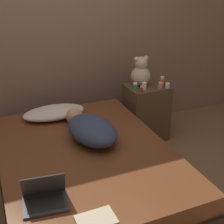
{
  "coord_description": "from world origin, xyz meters",
  "views": [
    {
      "loc": [
        -0.65,
        -2.13,
        1.84
      ],
      "look_at": [
        0.34,
        0.24,
        0.65
      ],
      "focal_mm": 50.0,
      "sensor_mm": 36.0,
      "label": 1
    }
  ],
  "objects_px": {
    "teddy_bear": "(141,73)",
    "bottle_red": "(142,89)",
    "bottle_white": "(144,86)",
    "bottle_pink": "(160,86)",
    "pillow": "(54,112)",
    "bottle_orange": "(162,81)",
    "laptop": "(45,197)",
    "bottle_clear": "(167,86)",
    "person_lying": "(91,129)",
    "bottle_green": "(135,86)",
    "book": "(96,220)"
  },
  "relations": [
    {
      "from": "teddy_bear",
      "to": "bottle_green",
      "type": "xyz_separation_m",
      "value": [
        -0.11,
        -0.09,
        -0.11
      ]
    },
    {
      "from": "pillow",
      "to": "person_lying",
      "type": "relative_size",
      "value": 0.82
    },
    {
      "from": "laptop",
      "to": "bottle_red",
      "type": "bearing_deg",
      "value": 48.55
    },
    {
      "from": "teddy_bear",
      "to": "bottle_red",
      "type": "bearing_deg",
      "value": -113.99
    },
    {
      "from": "teddy_bear",
      "to": "laptop",
      "type": "bearing_deg",
      "value": -135.97
    },
    {
      "from": "bottle_pink",
      "to": "book",
      "type": "height_order",
      "value": "bottle_pink"
    },
    {
      "from": "laptop",
      "to": "bottle_clear",
      "type": "bearing_deg",
      "value": 42.39
    },
    {
      "from": "pillow",
      "to": "bottle_pink",
      "type": "distance_m",
      "value": 1.17
    },
    {
      "from": "bottle_orange",
      "to": "bottle_green",
      "type": "height_order",
      "value": "bottle_orange"
    },
    {
      "from": "pillow",
      "to": "bottle_pink",
      "type": "xyz_separation_m",
      "value": [
        1.16,
        -0.09,
        0.15
      ]
    },
    {
      "from": "bottle_pink",
      "to": "bottle_green",
      "type": "bearing_deg",
      "value": 162.29
    },
    {
      "from": "bottle_green",
      "to": "bottle_pink",
      "type": "xyz_separation_m",
      "value": [
        0.26,
        -0.08,
        -0.0
      ]
    },
    {
      "from": "bottle_orange",
      "to": "bottle_white",
      "type": "relative_size",
      "value": 1.29
    },
    {
      "from": "bottle_white",
      "to": "bottle_pink",
      "type": "distance_m",
      "value": 0.19
    },
    {
      "from": "teddy_bear",
      "to": "bottle_clear",
      "type": "distance_m",
      "value": 0.33
    },
    {
      "from": "teddy_bear",
      "to": "bottle_red",
      "type": "relative_size",
      "value": 4.81
    },
    {
      "from": "pillow",
      "to": "laptop",
      "type": "distance_m",
      "value": 1.27
    },
    {
      "from": "bottle_white",
      "to": "bottle_red",
      "type": "distance_m",
      "value": 0.08
    },
    {
      "from": "bottle_clear",
      "to": "book",
      "type": "distance_m",
      "value": 1.95
    },
    {
      "from": "bottle_green",
      "to": "bottle_pink",
      "type": "height_order",
      "value": "bottle_green"
    },
    {
      "from": "bottle_white",
      "to": "bottle_red",
      "type": "height_order",
      "value": "bottle_white"
    },
    {
      "from": "teddy_bear",
      "to": "book",
      "type": "height_order",
      "value": "teddy_bear"
    },
    {
      "from": "person_lying",
      "to": "bottle_green",
      "type": "distance_m",
      "value": 0.89
    },
    {
      "from": "person_lying",
      "to": "bottle_clear",
      "type": "height_order",
      "value": "bottle_clear"
    },
    {
      "from": "bottle_orange",
      "to": "bottle_green",
      "type": "relative_size",
      "value": 1.52
    },
    {
      "from": "person_lying",
      "to": "teddy_bear",
      "type": "bearing_deg",
      "value": 29.39
    },
    {
      "from": "bottle_orange",
      "to": "bottle_red",
      "type": "bearing_deg",
      "value": -163.32
    },
    {
      "from": "bottle_orange",
      "to": "bottle_clear",
      "type": "bearing_deg",
      "value": -78.48
    },
    {
      "from": "person_lying",
      "to": "bottle_pink",
      "type": "xyz_separation_m",
      "value": [
        0.96,
        0.45,
        0.11
      ]
    },
    {
      "from": "bottle_red",
      "to": "bottle_clear",
      "type": "xyz_separation_m",
      "value": [
        0.32,
        0.01,
        -0.01
      ]
    },
    {
      "from": "bottle_red",
      "to": "book",
      "type": "bearing_deg",
      "value": -126.32
    },
    {
      "from": "laptop",
      "to": "bottle_clear",
      "type": "distance_m",
      "value": 1.95
    },
    {
      "from": "bottle_white",
      "to": "book",
      "type": "xyz_separation_m",
      "value": [
        -1.08,
        -1.45,
        -0.2
      ]
    },
    {
      "from": "pillow",
      "to": "teddy_bear",
      "type": "relative_size",
      "value": 1.86
    },
    {
      "from": "bottle_red",
      "to": "bottle_clear",
      "type": "bearing_deg",
      "value": 0.92
    },
    {
      "from": "pillow",
      "to": "bottle_orange",
      "type": "height_order",
      "value": "bottle_orange"
    },
    {
      "from": "pillow",
      "to": "bottle_pink",
      "type": "height_order",
      "value": "bottle_pink"
    },
    {
      "from": "teddy_bear",
      "to": "bottle_orange",
      "type": "height_order",
      "value": "teddy_bear"
    },
    {
      "from": "laptop",
      "to": "bottle_clear",
      "type": "xyz_separation_m",
      "value": [
        1.59,
        1.12,
        0.15
      ]
    },
    {
      "from": "book",
      "to": "teddy_bear",
      "type": "bearing_deg",
      "value": 55.05
    },
    {
      "from": "laptop",
      "to": "bottle_pink",
      "type": "xyz_separation_m",
      "value": [
        1.51,
        1.13,
        0.16
      ]
    },
    {
      "from": "bottle_white",
      "to": "bottle_pink",
      "type": "relative_size",
      "value": 1.2
    },
    {
      "from": "bottle_white",
      "to": "bottle_green",
      "type": "distance_m",
      "value": 0.1
    },
    {
      "from": "bottle_white",
      "to": "person_lying",
      "type": "bearing_deg",
      "value": -148.02
    },
    {
      "from": "pillow",
      "to": "person_lying",
      "type": "height_order",
      "value": "person_lying"
    },
    {
      "from": "pillow",
      "to": "teddy_bear",
      "type": "bearing_deg",
      "value": 4.84
    },
    {
      "from": "bottle_red",
      "to": "teddy_bear",
      "type": "bearing_deg",
      "value": 66.01
    },
    {
      "from": "bottle_white",
      "to": "bottle_green",
      "type": "xyz_separation_m",
      "value": [
        -0.08,
        0.05,
        -0.01
      ]
    },
    {
      "from": "bottle_white",
      "to": "bottle_clear",
      "type": "distance_m",
      "value": 0.27
    },
    {
      "from": "teddy_bear",
      "to": "bottle_clear",
      "type": "bearing_deg",
      "value": -39.57
    }
  ]
}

